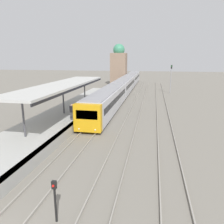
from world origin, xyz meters
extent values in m
cube|color=beige|center=(-4.12, 17.90, 4.15)|extent=(4.00, 19.83, 0.20)
cube|color=black|center=(-2.16, 17.90, 3.93)|extent=(0.08, 19.83, 0.24)
cylinder|color=#47474C|center=(-4.12, 9.97, 2.45)|extent=(0.16, 0.16, 3.19)
cylinder|color=#47474C|center=(-4.12, 17.90, 2.45)|extent=(0.16, 0.16, 3.19)
cylinder|color=#47474C|center=(-4.12, 25.83, 2.45)|extent=(0.16, 0.16, 3.19)
cylinder|color=#2D2D33|center=(-2.29, 15.40, 1.28)|extent=(0.14, 0.14, 0.85)
cylinder|color=#2D2D33|center=(-2.09, 15.40, 1.28)|extent=(0.14, 0.14, 0.85)
cube|color=black|center=(-2.19, 15.40, 2.01)|extent=(0.40, 0.22, 0.60)
sphere|color=tan|center=(-2.19, 15.40, 2.41)|extent=(0.22, 0.22, 0.22)
cube|color=gold|center=(0.00, 13.84, 1.60)|extent=(2.65, 0.70, 2.65)
cube|color=black|center=(0.00, 13.51, 1.97)|extent=(2.07, 0.04, 0.85)
sphere|color=#EFEACC|center=(-0.80, 13.50, 0.57)|extent=(0.16, 0.16, 0.16)
sphere|color=#EFEACC|center=(0.80, 13.50, 0.57)|extent=(0.16, 0.16, 0.16)
cube|color=silver|center=(0.00, 22.69, 1.60)|extent=(2.65, 16.99, 2.65)
cube|color=gray|center=(0.00, 22.69, 2.98)|extent=(2.33, 16.65, 0.12)
cube|color=black|center=(0.00, 22.69, 1.89)|extent=(2.67, 15.63, 0.69)
cylinder|color=black|center=(-1.13, 17.17, 0.35)|extent=(0.12, 0.70, 0.70)
cylinder|color=black|center=(1.13, 17.17, 0.35)|extent=(0.12, 0.70, 0.70)
cylinder|color=black|center=(-1.13, 28.21, 0.35)|extent=(0.12, 0.70, 0.70)
cylinder|color=black|center=(1.13, 28.21, 0.35)|extent=(0.12, 0.70, 0.70)
cube|color=silver|center=(0.00, 40.03, 1.60)|extent=(2.65, 16.99, 2.65)
cube|color=gray|center=(0.00, 40.03, 2.98)|extent=(2.33, 16.65, 0.12)
cube|color=black|center=(0.00, 40.03, 1.89)|extent=(2.67, 15.63, 0.69)
cylinder|color=black|center=(-1.13, 34.51, 0.35)|extent=(0.12, 0.70, 0.70)
cylinder|color=black|center=(1.13, 34.51, 0.35)|extent=(0.12, 0.70, 0.70)
cylinder|color=black|center=(-1.13, 45.56, 0.35)|extent=(0.12, 0.70, 0.70)
cylinder|color=black|center=(1.13, 45.56, 0.35)|extent=(0.12, 0.70, 0.70)
cube|color=silver|center=(0.00, 57.38, 1.60)|extent=(2.65, 16.99, 2.65)
cube|color=gray|center=(0.00, 57.38, 2.98)|extent=(2.33, 16.65, 0.12)
cube|color=black|center=(0.00, 57.38, 1.89)|extent=(2.67, 15.63, 0.69)
cylinder|color=black|center=(-1.13, 51.85, 0.35)|extent=(0.12, 0.70, 0.70)
cylinder|color=black|center=(1.13, 51.85, 0.35)|extent=(0.12, 0.70, 0.70)
cylinder|color=black|center=(-1.13, 62.90, 0.35)|extent=(0.12, 0.70, 0.70)
cylinder|color=black|center=(1.13, 62.90, 0.35)|extent=(0.12, 0.70, 0.70)
cylinder|color=black|center=(1.98, 2.48, 0.82)|extent=(0.10, 0.10, 1.64)
cube|color=black|center=(1.98, 2.48, 1.82)|extent=(0.20, 0.14, 0.36)
sphere|color=red|center=(1.98, 2.39, 1.82)|extent=(0.11, 0.11, 0.11)
cylinder|color=gray|center=(9.33, 41.00, 2.86)|extent=(0.14, 0.14, 5.72)
cube|color=black|center=(9.33, 41.00, 5.37)|extent=(0.28, 0.20, 0.70)
sphere|color=green|center=(9.33, 40.88, 5.51)|extent=(0.14, 0.14, 0.14)
cube|color=#89705B|center=(-3.36, 53.19, 4.18)|extent=(4.00, 4.00, 8.36)
sphere|color=#3D8966|center=(-3.36, 53.19, 9.19)|extent=(3.01, 3.01, 3.01)
camera|label=1|loc=(5.95, -5.16, 7.05)|focal=35.00mm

